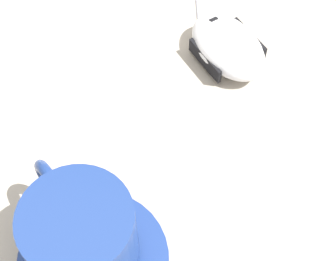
# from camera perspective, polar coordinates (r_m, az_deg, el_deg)

# --- Properties ---
(ground_plane) EXTENTS (3.00, 3.00, 0.00)m
(ground_plane) POSITION_cam_1_polar(r_m,az_deg,el_deg) (0.52, -9.75, -0.27)
(ground_plane) COLOR #B2A899
(saucer) EXTENTS (0.13, 0.13, 0.01)m
(saucer) POSITION_cam_1_polar(r_m,az_deg,el_deg) (0.46, -8.32, -13.97)
(saucer) COLOR navy
(saucer) RESTS_ON ground
(coffee_cup) EXTENTS (0.11, 0.10, 0.07)m
(coffee_cup) POSITION_cam_1_polar(r_m,az_deg,el_deg) (0.42, -9.76, -11.15)
(coffee_cup) COLOR navy
(coffee_cup) RESTS_ON saucer
(computer_mouse) EXTENTS (0.12, 0.11, 0.04)m
(computer_mouse) POSITION_cam_1_polar(r_m,az_deg,el_deg) (0.56, 6.64, 9.26)
(computer_mouse) COLOR silver
(computer_mouse) RESTS_ON ground
(napkin_under_glass) EXTENTS (0.19, 0.19, 0.00)m
(napkin_under_glass) POSITION_cam_1_polar(r_m,az_deg,el_deg) (0.61, -17.32, 8.56)
(napkin_under_glass) COLOR white
(napkin_under_glass) RESTS_ON ground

